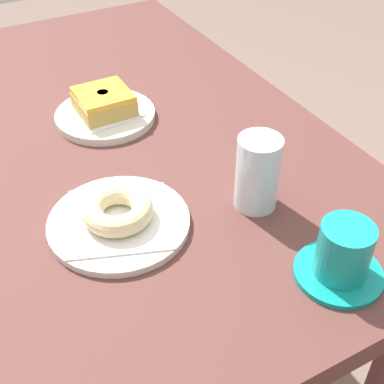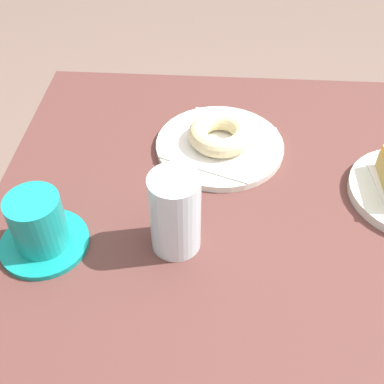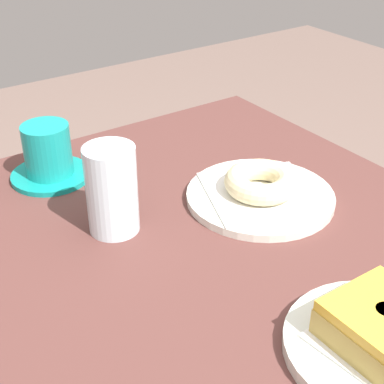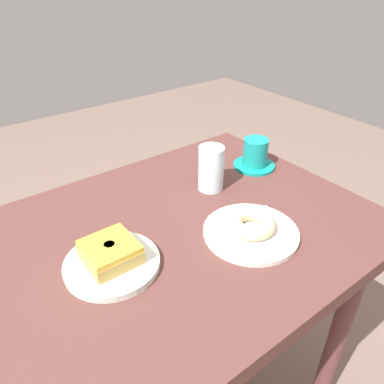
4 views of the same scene
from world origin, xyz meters
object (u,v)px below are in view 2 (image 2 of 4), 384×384
Objects in this scene: plate_sugar_ring at (220,146)px; water_glass at (175,213)px; donut_sugar_ring at (220,134)px; coffee_cup at (39,226)px.

water_glass reaches higher than plate_sugar_ring.
water_glass is at bearing -104.82° from donut_sugar_ring.
coffee_cup is (-0.24, -0.23, 0.03)m from plate_sugar_ring.
plate_sugar_ring is at bearing 0.00° from donut_sugar_ring.
water_glass is (-0.06, -0.21, 0.03)m from donut_sugar_ring.
water_glass reaches higher than donut_sugar_ring.
water_glass is 0.18m from coffee_cup.
coffee_cup is at bearing -175.21° from water_glass.
coffee_cup is (-0.18, -0.02, -0.02)m from water_glass.
coffee_cup reaches higher than donut_sugar_ring.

